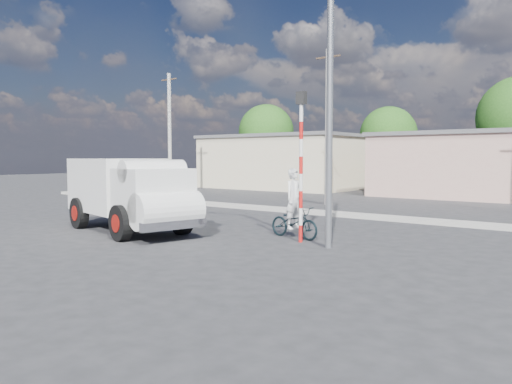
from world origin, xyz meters
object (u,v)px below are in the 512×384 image
Objects in this scene: truck at (130,192)px; cyclist at (294,208)px; bicycle at (294,222)px; streetlight at (325,65)px; traffic_pole at (301,153)px.

cyclist is (4.98, 2.27, -0.43)m from truck.
cyclist is at bearing 0.00° from bicycle.
cyclist is 0.20× the size of streetlight.
streetlight is at bearing -108.87° from bicycle.
cyclist is 1.82m from traffic_pole.
truck is at bearing -166.97° from streetlight.
truck is 7.56m from streetlight.
cyclist is 4.37m from streetlight.
streetlight is (6.47, 1.50, 3.61)m from truck.
streetlight reaches higher than bicycle.
traffic_pole is (0.54, -0.48, 2.11)m from bicycle.
truck reaches higher than bicycle.
cyclist is 0.42× the size of traffic_pole.
traffic_pole is at bearing 30.72° from truck.
streetlight is (1.48, -0.78, 4.47)m from bicycle.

